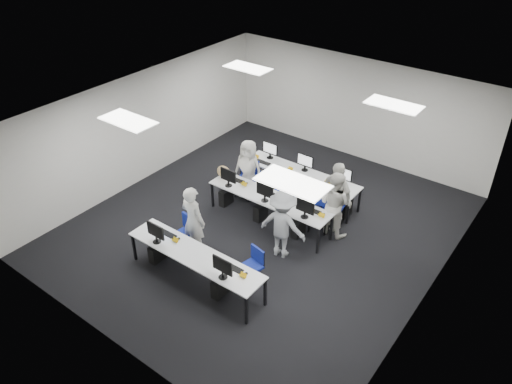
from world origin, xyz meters
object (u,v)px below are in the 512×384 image
Objects in this scene: chair_1 at (252,272)px; student_3 at (336,196)px; student_2 at (248,169)px; photographer at (283,224)px; chair_7 at (332,213)px; student_0 at (193,221)px; chair_4 at (319,218)px; desk_front at (195,256)px; desk_mid at (269,199)px; chair_3 at (279,199)px; chair_2 at (247,185)px; chair_5 at (252,179)px; student_1 at (334,203)px; chair_0 at (184,242)px; chair_6 at (291,198)px.

chair_1 is 2.85m from student_3.
student_2 is 2.52m from photographer.
student_0 is at bearing -131.42° from chair_7.
student_3 is at bearing 34.71° from chair_4.
desk_mid is (0.00, 2.60, 0.00)m from desk_front.
chair_3 is 1.61m from student_3.
chair_2 reaches higher than chair_5.
chair_1 is at bearing 82.10° from photographer.
chair_0 is at bearing 55.69° from student_1.
chair_7 is 0.58× the size of photographer.
desk_mid is 1.23m from photographer.
photographer is at bearing 42.47° from chair_0.
student_2 is 2.46m from student_3.
student_0 reaches higher than student_2.
desk_front is at bearing -89.89° from student_3.
chair_0 is 0.57× the size of student_1.
photographer is at bearing 76.61° from student_1.
desk_mid is 0.93m from chair_6.
chair_3 is at bearing -0.91° from chair_5.
desk_front and desk_mid have the same top height.
chair_4 is at bearing 1.28° from chair_6.
photographer reaches higher than chair_3.
student_1 reaches higher than chair_5.
chair_1 is 0.97× the size of chair_3.
student_3 reaches higher than chair_7.
desk_front is 3.94× the size of chair_1.
photographer is (1.08, -1.47, 0.56)m from chair_3.
chair_0 is at bearing 27.25° from photographer.
chair_1 is 3.61m from chair_5.
chair_4 is at bearing 3.54° from chair_3.
desk_front is at bearing -72.66° from chair_6.
student_1 is at bearing -127.57° from student_0.
desk_mid is 3.82× the size of chair_3.
student_1 is (2.65, -0.36, 0.51)m from chair_5.
student_0 reaches higher than photographer.
student_0 is (-0.69, 0.71, 0.17)m from desk_front.
desk_front is 1.23m from chair_1.
chair_7 is at bearing 19.80° from chair_6.
chair_7 is (1.26, 3.47, -0.38)m from desk_front.
chair_2 reaches higher than desk_front.
chair_7 is 0.56× the size of student_0.
photographer reaches higher than chair_6.
student_1 is 1.48m from photographer.
chair_7 is (1.26, 0.87, -0.38)m from desk_mid.
chair_1 is 2.90m from chair_6.
chair_3 is 1.26m from chair_4.
student_1 is at bearing 66.10° from desk_front.
chair_2 is (-1.17, 0.65, -0.37)m from desk_mid.
photographer is (-0.33, -1.67, 0.52)m from chair_7.
chair_4 is at bearing -123.82° from student_0.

